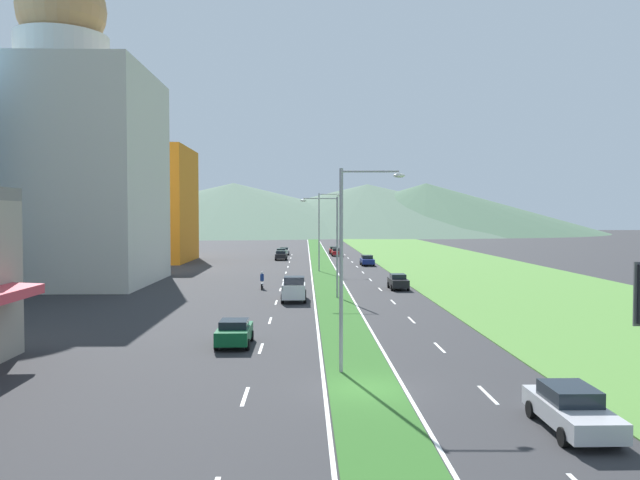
% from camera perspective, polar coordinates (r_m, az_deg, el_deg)
% --- Properties ---
extents(ground_plane, '(600.00, 600.00, 0.00)m').
position_cam_1_polar(ground_plane, '(28.27, 4.06, -13.29)').
color(ground_plane, '#2D2D30').
extents(grass_median, '(3.20, 240.00, 0.06)m').
position_cam_1_polar(grass_median, '(87.48, 0.34, -2.72)').
color(grass_median, '#2D6023').
rests_on(grass_median, ground_plane).
extents(grass_verge_right, '(24.00, 240.00, 0.06)m').
position_cam_1_polar(grass_verge_right, '(90.47, 13.51, -2.62)').
color(grass_verge_right, '#518438').
rests_on(grass_verge_right, ground_plane).
extents(lane_dash_left_2, '(0.16, 2.80, 0.01)m').
position_cam_1_polar(lane_dash_left_2, '(27.41, -6.75, -13.78)').
color(lane_dash_left_2, silver).
rests_on(lane_dash_left_2, ground_plane).
extents(lane_dash_left_3, '(0.16, 2.80, 0.01)m').
position_cam_1_polar(lane_dash_left_3, '(36.66, -5.33, -9.68)').
color(lane_dash_left_3, silver).
rests_on(lane_dash_left_3, ground_plane).
extents(lane_dash_left_4, '(0.16, 2.80, 0.01)m').
position_cam_1_polar(lane_dash_left_4, '(46.03, -4.50, -7.23)').
color(lane_dash_left_4, silver).
rests_on(lane_dash_left_4, ground_plane).
extents(lane_dash_left_5, '(0.16, 2.80, 0.01)m').
position_cam_1_polar(lane_dash_left_5, '(55.47, -3.96, -5.61)').
color(lane_dash_left_5, silver).
rests_on(lane_dash_left_5, ground_plane).
extents(lane_dash_left_6, '(0.16, 2.80, 0.01)m').
position_cam_1_polar(lane_dash_left_6, '(64.94, -3.58, -4.47)').
color(lane_dash_left_6, silver).
rests_on(lane_dash_left_6, ground_plane).
extents(lane_dash_left_7, '(0.16, 2.80, 0.01)m').
position_cam_1_polar(lane_dash_left_7, '(74.43, -3.29, -3.61)').
color(lane_dash_left_7, silver).
rests_on(lane_dash_left_7, ground_plane).
extents(lane_dash_left_8, '(0.16, 2.80, 0.01)m').
position_cam_1_polar(lane_dash_left_8, '(83.93, -3.08, -2.95)').
color(lane_dash_left_8, silver).
rests_on(lane_dash_left_8, ground_plane).
extents(lane_dash_left_9, '(0.16, 2.80, 0.01)m').
position_cam_1_polar(lane_dash_left_9, '(93.45, -2.90, -2.42)').
color(lane_dash_left_9, silver).
rests_on(lane_dash_left_9, ground_plane).
extents(lane_dash_left_10, '(0.16, 2.80, 0.01)m').
position_cam_1_polar(lane_dash_left_10, '(102.97, -2.76, -1.99)').
color(lane_dash_left_10, silver).
rests_on(lane_dash_left_10, ground_plane).
extents(lane_dash_left_11, '(0.16, 2.80, 0.01)m').
position_cam_1_polar(lane_dash_left_11, '(112.50, -2.64, -1.64)').
color(lane_dash_left_11, silver).
rests_on(lane_dash_left_11, ground_plane).
extents(lane_dash_left_12, '(0.16, 2.80, 0.01)m').
position_cam_1_polar(lane_dash_left_12, '(122.03, -2.54, -1.34)').
color(lane_dash_left_12, silver).
rests_on(lane_dash_left_12, ground_plane).
extents(lane_dash_right_2, '(0.16, 2.80, 0.01)m').
position_cam_1_polar(lane_dash_right_2, '(28.36, 14.84, -13.29)').
color(lane_dash_right_2, silver).
rests_on(lane_dash_right_2, ground_plane).
extents(lane_dash_right_3, '(0.16, 2.80, 0.01)m').
position_cam_1_polar(lane_dash_right_3, '(37.37, 10.70, -9.47)').
color(lane_dash_right_3, silver).
rests_on(lane_dash_right_3, ground_plane).
extents(lane_dash_right_4, '(0.16, 2.80, 0.01)m').
position_cam_1_polar(lane_dash_right_4, '(46.60, 8.22, -7.13)').
color(lane_dash_right_4, silver).
rests_on(lane_dash_right_4, ground_plane).
extents(lane_dash_right_5, '(0.16, 2.80, 0.01)m').
position_cam_1_polar(lane_dash_right_5, '(55.94, 6.58, -5.55)').
color(lane_dash_right_5, silver).
rests_on(lane_dash_right_5, ground_plane).
extents(lane_dash_right_6, '(0.16, 2.80, 0.01)m').
position_cam_1_polar(lane_dash_right_6, '(65.34, 5.42, -4.43)').
color(lane_dash_right_6, silver).
rests_on(lane_dash_right_6, ground_plane).
extents(lane_dash_right_7, '(0.16, 2.80, 0.01)m').
position_cam_1_polar(lane_dash_right_7, '(74.78, 4.56, -3.59)').
color(lane_dash_right_7, silver).
rests_on(lane_dash_right_7, ground_plane).
extents(lane_dash_right_8, '(0.16, 2.80, 0.01)m').
position_cam_1_polar(lane_dash_right_8, '(84.25, 3.88, -2.93)').
color(lane_dash_right_8, silver).
rests_on(lane_dash_right_8, ground_plane).
extents(lane_dash_right_9, '(0.16, 2.80, 0.01)m').
position_cam_1_polar(lane_dash_right_9, '(93.73, 3.35, -2.41)').
color(lane_dash_right_9, silver).
rests_on(lane_dash_right_9, ground_plane).
extents(lane_dash_right_10, '(0.16, 2.80, 0.01)m').
position_cam_1_polar(lane_dash_right_10, '(103.23, 2.91, -1.98)').
color(lane_dash_right_10, silver).
rests_on(lane_dash_right_10, ground_plane).
extents(lane_dash_right_11, '(0.16, 2.80, 0.01)m').
position_cam_1_polar(lane_dash_right_11, '(112.74, 2.55, -1.63)').
color(lane_dash_right_11, silver).
rests_on(lane_dash_right_11, ground_plane).
extents(lane_dash_right_12, '(0.16, 2.80, 0.01)m').
position_cam_1_polar(lane_dash_right_12, '(122.25, 2.24, -1.33)').
color(lane_dash_right_12, silver).
rests_on(lane_dash_right_12, ground_plane).
extents(edge_line_median_left, '(0.16, 240.00, 0.01)m').
position_cam_1_polar(edge_line_median_left, '(87.45, -0.81, -2.74)').
color(edge_line_median_left, silver).
rests_on(edge_line_median_left, ground_plane).
extents(edge_line_median_right, '(0.16, 240.00, 0.01)m').
position_cam_1_polar(edge_line_median_right, '(87.55, 1.48, -2.73)').
color(edge_line_median_right, silver).
rests_on(edge_line_median_right, ground_plane).
extents(domed_building, '(19.08, 19.08, 34.67)m').
position_cam_1_polar(domed_building, '(75.56, -22.02, 6.77)').
color(domed_building, beige).
rests_on(domed_building, ground_plane).
extents(midrise_colored, '(17.26, 17.26, 18.64)m').
position_cam_1_polar(midrise_colored, '(108.50, -16.11, 3.06)').
color(midrise_colored, orange).
rests_on(midrise_colored, ground_plane).
extents(hill_far_left, '(186.02, 186.02, 22.11)m').
position_cam_1_polar(hill_far_left, '(287.01, -7.76, 2.89)').
color(hill_far_left, '#516B56').
rests_on(hill_far_left, ground_plane).
extents(hill_far_center, '(188.09, 188.09, 22.07)m').
position_cam_1_polar(hill_far_center, '(295.19, 4.27, 2.88)').
color(hill_far_center, '#516B56').
rests_on(hill_far_center, ground_plane).
extents(hill_far_right, '(152.53, 152.53, 22.01)m').
position_cam_1_polar(hill_far_right, '(288.11, 9.49, 2.87)').
color(hill_far_right, '#47664C').
rests_on(hill_far_right, ground_plane).
extents(street_lamp_near, '(3.11, 0.32, 9.79)m').
position_cam_1_polar(street_lamp_near, '(30.21, 2.54, -1.45)').
color(street_lamp_near, '#99999E').
rests_on(street_lamp_near, ground_plane).
extents(street_lamp_mid, '(3.46, 0.52, 9.26)m').
position_cam_1_polar(street_lamp_mid, '(57.73, 1.17, 0.06)').
color(street_lamp_mid, '#99999E').
rests_on(street_lamp_mid, ground_plane).
extents(street_lamp_far, '(3.00, 0.43, 10.58)m').
position_cam_1_polar(street_lamp_far, '(85.28, 0.11, 1.18)').
color(street_lamp_far, '#99999E').
rests_on(street_lamp_far, ground_plane).
extents(car_0, '(2.00, 4.22, 1.58)m').
position_cam_1_polar(car_0, '(108.04, -3.53, -1.37)').
color(car_0, black).
rests_on(car_0, ground_plane).
extents(car_1, '(1.93, 4.25, 1.43)m').
position_cam_1_polar(car_1, '(122.42, -3.24, -0.98)').
color(car_1, silver).
rests_on(car_1, ground_plane).
extents(car_2, '(2.01, 4.79, 1.55)m').
position_cam_1_polar(car_2, '(24.62, 21.63, -13.90)').
color(car_2, '#B2B2B7').
rests_on(car_2, ground_plane).
extents(car_3, '(1.93, 4.69, 1.52)m').
position_cam_1_polar(car_3, '(116.18, -3.51, -1.13)').
color(car_3, '#0C5128').
rests_on(car_3, ground_plane).
extents(car_4, '(1.86, 4.14, 1.56)m').
position_cam_1_polar(car_4, '(65.50, 7.03, -3.72)').
color(car_4, black).
rests_on(car_4, ground_plane).
extents(car_5, '(1.98, 4.15, 1.53)m').
position_cam_1_polar(car_5, '(37.47, -7.70, -8.21)').
color(car_5, '#0C5128').
rests_on(car_5, ground_plane).
extents(car_6, '(2.00, 4.41, 1.48)m').
position_cam_1_polar(car_6, '(118.60, 1.52, -1.08)').
color(car_6, maroon).
rests_on(car_6, ground_plane).
extents(car_7, '(1.99, 4.74, 1.56)m').
position_cam_1_polar(car_7, '(96.25, 4.26, -1.82)').
color(car_7, navy).
rests_on(car_7, ground_plane).
extents(car_8, '(1.94, 4.45, 1.44)m').
position_cam_1_polar(car_8, '(125.00, 1.27, -0.91)').
color(car_8, maroon).
rests_on(car_8, ground_plane).
extents(pickup_truck_0, '(2.18, 5.40, 2.00)m').
position_cam_1_polar(pickup_truck_0, '(56.62, -2.35, -4.45)').
color(pickup_truck_0, silver).
rests_on(pickup_truck_0, ground_plane).
extents(motorcycle_rider, '(0.36, 2.00, 1.80)m').
position_cam_1_polar(motorcycle_rider, '(65.41, -5.23, -3.77)').
color(motorcycle_rider, black).
rests_on(motorcycle_rider, ground_plane).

